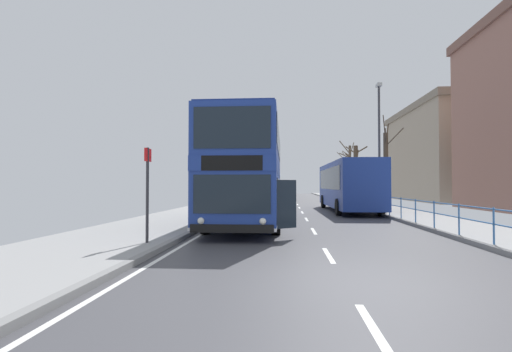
{
  "coord_description": "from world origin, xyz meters",
  "views": [
    {
      "loc": [
        -1.04,
        -6.68,
        1.71
      ],
      "look_at": [
        -2.25,
        8.59,
        2.09
      ],
      "focal_mm": 26.26,
      "sensor_mm": 36.0,
      "label": 1
    }
  ],
  "objects": [
    {
      "name": "bare_tree_far_02",
      "position": [
        5.58,
        29.18,
        2.97
      ],
      "size": [
        2.31,
        1.7,
        5.38
      ],
      "color": "#4C3D2D",
      "rests_on": "ground"
    },
    {
      "name": "background_bus_far_lane",
      "position": [
        3.02,
        18.32,
        1.72
      ],
      "size": [
        2.76,
        11.06,
        3.15
      ],
      "color": "navy",
      "rests_on": "ground"
    },
    {
      "name": "street_lamp_far_side",
      "position": [
        4.81,
        17.18,
        4.73
      ],
      "size": [
        0.28,
        0.6,
        7.96
      ],
      "color": "#38383D",
      "rests_on": "ground"
    },
    {
      "name": "background_building_01",
      "position": [
        16.86,
        35.93,
        5.21
      ],
      "size": [
        9.11,
        17.73,
        10.37
      ],
      "color": "gray",
      "rests_on": "ground"
    },
    {
      "name": "ground",
      "position": [
        -0.72,
        -0.0,
        0.04
      ],
      "size": [
        15.8,
        140.0,
        0.2
      ],
      "color": "#434348"
    },
    {
      "name": "double_decker_bus_main",
      "position": [
        -2.62,
        9.35,
        2.25
      ],
      "size": [
        3.34,
        10.66,
        4.29
      ],
      "color": "navy",
      "rests_on": "ground"
    },
    {
      "name": "bare_tree_far_00",
      "position": [
        6.49,
        38.13,
        3.6
      ],
      "size": [
        2.35,
        1.95,
        6.96
      ],
      "color": "brown",
      "rests_on": "ground"
    },
    {
      "name": "bus_stop_sign_near",
      "position": [
        -4.83,
        3.32,
        1.75
      ],
      "size": [
        0.08,
        0.44,
        2.6
      ],
      "color": "#2D2D33",
      "rests_on": "ground"
    },
    {
      "name": "bare_tree_far_01",
      "position": [
        6.0,
        20.2,
        2.97
      ],
      "size": [
        1.39,
        2.31,
        6.38
      ],
      "color": "#4C3D2D",
      "rests_on": "ground"
    },
    {
      "name": "pedestrian_railing_far_kerb",
      "position": [
        4.45,
        9.67,
        0.8
      ],
      "size": [
        0.05,
        23.93,
        0.98
      ],
      "color": "#386BA8",
      "rests_on": "ground"
    }
  ]
}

